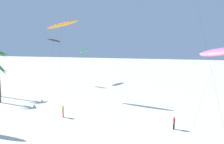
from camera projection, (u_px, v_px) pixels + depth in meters
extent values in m
cone|color=#33843D|center=(2.00, 54.00, 43.28)|extent=(2.30, 0.79, 1.53)
cone|color=#33843D|center=(3.00, 53.00, 44.05)|extent=(1.86, 2.16, 1.29)
cone|color=#33843D|center=(1.00, 54.00, 44.39)|extent=(0.68, 2.25, 1.63)
cone|color=#33843D|center=(2.00, 70.00, 39.15)|extent=(2.09, 0.69, 2.06)
cone|color=#33843D|center=(3.00, 69.00, 40.06)|extent=(1.07, 2.20, 1.97)
ellipsoid|color=green|center=(84.00, 51.00, 61.14)|extent=(1.72, 5.66, 1.66)
ellipsoid|color=black|center=(84.00, 51.00, 61.14)|extent=(1.03, 5.64, 1.16)
cylinder|color=#4C4C51|center=(79.00, 67.00, 60.69)|extent=(2.20, 2.73, 8.38)
ellipsoid|color=orange|center=(62.00, 25.00, 42.88)|extent=(8.02, 3.01, 1.81)
ellipsoid|color=yellow|center=(62.00, 25.00, 42.88)|extent=(7.97, 2.42, 1.51)
cylinder|color=#4C4C51|center=(60.00, 62.00, 41.70)|extent=(1.01, 4.16, 14.09)
cylinder|color=#4C4C51|center=(209.00, 58.00, 28.24)|extent=(3.42, 8.68, 17.64)
ellipsoid|color=#EA5193|center=(219.00, 52.00, 31.95)|extent=(5.32, 5.16, 2.24)
ellipsoid|color=yellow|center=(219.00, 52.00, 31.95)|extent=(5.03, 4.67, 1.40)
cylinder|color=#4C4C51|center=(206.00, 88.00, 30.18)|extent=(3.61, 5.97, 9.28)
ellipsoid|color=black|center=(54.00, 40.00, 58.07)|extent=(4.98, 2.40, 1.62)
ellipsoid|color=orange|center=(54.00, 40.00, 58.06)|extent=(4.93, 1.80, 1.23)
cylinder|color=#4C4C51|center=(50.00, 64.00, 53.79)|extent=(3.00, 9.71, 11.28)
cylinder|color=red|center=(63.00, 114.00, 32.13)|extent=(0.14, 0.14, 0.83)
cylinder|color=red|center=(63.00, 115.00, 31.97)|extent=(0.14, 0.14, 0.83)
cube|color=yellow|center=(63.00, 110.00, 31.96)|extent=(0.28, 0.35, 0.61)
cylinder|color=#9E7051|center=(63.00, 109.00, 32.17)|extent=(0.09, 0.09, 0.56)
cylinder|color=#9E7051|center=(63.00, 110.00, 31.75)|extent=(0.09, 0.09, 0.56)
sphere|color=#9E7051|center=(63.00, 107.00, 31.90)|extent=(0.21, 0.21, 0.21)
cylinder|color=black|center=(174.00, 126.00, 27.53)|extent=(0.14, 0.14, 0.81)
cylinder|color=black|center=(174.00, 126.00, 27.65)|extent=(0.14, 0.14, 0.81)
cube|color=red|center=(174.00, 121.00, 27.50)|extent=(0.31, 0.36, 0.61)
cylinder|color=beige|center=(173.00, 121.00, 27.34)|extent=(0.09, 0.09, 0.56)
cylinder|color=beige|center=(175.00, 120.00, 27.66)|extent=(0.09, 0.09, 0.56)
sphere|color=beige|center=(174.00, 117.00, 27.44)|extent=(0.21, 0.21, 0.21)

